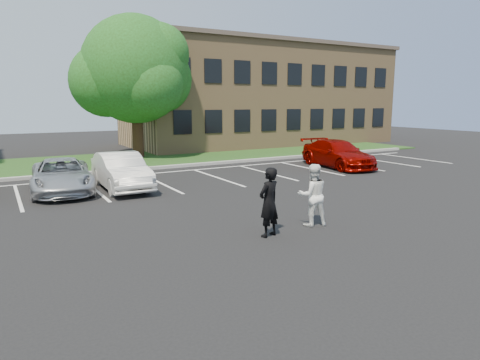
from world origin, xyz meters
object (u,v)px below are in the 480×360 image
Objects in this scene: car_silver_minivan at (62,176)px; car_red_compact at (338,154)px; man_black_suit at (269,202)px; man_white_shirt at (312,195)px; office_building at (259,95)px; car_white_sedan at (121,171)px; tree at (136,72)px.

car_silver_minivan is 0.95× the size of car_red_compact.
man_white_shirt is (1.66, 0.24, -0.03)m from man_black_suit.
office_building is 23.02m from car_silver_minivan.
man_black_suit is 8.46m from car_white_sedan.
man_white_shirt is 0.38× the size of car_silver_minivan.
car_red_compact is at bearing -48.97° from tree.
man_black_suit reaches higher than car_silver_minivan.
man_white_shirt is 0.36× the size of car_red_compact.
car_silver_minivan is 1.06× the size of car_white_sedan.
tree reaches higher than man_white_shirt.
man_black_suit is at bearing -121.86° from office_building.
car_white_sedan reaches higher than car_silver_minivan.
man_black_suit is 0.41× the size of car_white_sedan.
office_building is 2.55× the size of tree.
car_red_compact is (14.06, -0.37, 0.07)m from car_silver_minivan.
tree reaches higher than man_black_suit.
car_silver_minivan is at bearing -174.74° from car_red_compact.
office_building is 12.08× the size of man_black_suit.
car_silver_minivan is at bearing 168.40° from car_white_sedan.
car_white_sedan is (-3.64, -9.53, -4.61)m from tree.
man_white_shirt is (-0.28, -17.58, -4.45)m from tree.
office_building reaches higher than car_silver_minivan.
man_white_shirt is at bearing -90.90° from tree.
office_building reaches higher than man_black_suit.
man_white_shirt is at bearing -66.65° from car_white_sedan.
car_silver_minivan is at bearing -83.24° from man_black_suit.
tree reaches higher than car_silver_minivan.
car_red_compact is (8.20, -9.43, -4.62)m from tree.
car_silver_minivan is 14.06m from car_red_compact.
man_black_suit is 13.16m from car_red_compact.
man_black_suit reaches higher than car_red_compact.
tree is at bearing 69.75° from car_white_sedan.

